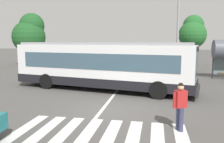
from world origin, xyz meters
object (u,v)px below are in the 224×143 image
object	(u,v)px
parked_car_teal	(84,61)
parked_car_black	(178,63)
parked_car_blue	(128,62)
twin_arm_street_lamp	(179,9)
background_tree_left	(30,34)
background_tree_right	(193,32)
pedestrian_crossing_street	(180,104)
city_transit_bus	(102,65)
parked_car_white	(152,62)
parked_car_charcoal	(105,61)

from	to	relation	value
parked_car_teal	parked_car_black	bearing A→B (deg)	-1.31
parked_car_teal	parked_car_blue	xyz separation A→B (m)	(5.31, 0.07, 0.00)
parked_car_teal	parked_car_blue	world-z (taller)	same
parked_car_blue	twin_arm_street_lamp	world-z (taller)	twin_arm_street_lamp
background_tree_left	background_tree_right	distance (m)	20.46
pedestrian_crossing_street	parked_car_blue	size ratio (longest dim) A/B	0.37
city_transit_bus	parked_car_white	bearing A→B (deg)	76.38
parked_car_teal	parked_car_blue	size ratio (longest dim) A/B	0.98
parked_car_blue	background_tree_left	size ratio (longest dim) A/B	0.70
pedestrian_crossing_street	twin_arm_street_lamp	distance (m)	13.31
parked_car_teal	twin_arm_street_lamp	distance (m)	13.01
parked_car_white	twin_arm_street_lamp	world-z (taller)	twin_arm_street_lamp
parked_car_white	background_tree_left	size ratio (longest dim) A/B	0.69
city_transit_bus	parked_car_teal	bearing A→B (deg)	112.40
parked_car_charcoal	parked_car_white	distance (m)	5.45
background_tree_right	parked_car_teal	bearing A→B (deg)	-161.22
pedestrian_crossing_street	background_tree_left	size ratio (longest dim) A/B	0.26
twin_arm_street_lamp	background_tree_left	xyz separation A→B (m)	(-17.46, 7.24, -1.71)
twin_arm_street_lamp	background_tree_right	xyz separation A→B (m)	(2.70, 10.75, -1.53)
twin_arm_street_lamp	parked_car_charcoal	bearing A→B (deg)	138.30
parked_car_teal	twin_arm_street_lamp	xyz separation A→B (m)	(10.18, -6.36, 5.01)
parked_car_white	parked_car_teal	bearing A→B (deg)	-179.38
city_transit_bus	parked_car_black	world-z (taller)	city_transit_bus
pedestrian_crossing_street	parked_car_black	world-z (taller)	pedestrian_crossing_street
parked_car_blue	parked_car_black	xyz separation A→B (m)	(5.49, -0.31, 0.00)
background_tree_left	background_tree_right	size ratio (longest dim) A/B	1.04
parked_car_white	parked_car_black	xyz separation A→B (m)	(2.79, -0.33, 0.00)
pedestrian_crossing_street	parked_car_white	world-z (taller)	pedestrian_crossing_street
city_transit_bus	parked_car_blue	world-z (taller)	city_transit_bus
parked_car_black	twin_arm_street_lamp	xyz separation A→B (m)	(-0.61, -6.12, 5.01)
pedestrian_crossing_street	parked_car_teal	bearing A→B (deg)	116.42
parked_car_white	parked_car_charcoal	bearing A→B (deg)	176.39
pedestrian_crossing_street	twin_arm_street_lamp	xyz separation A→B (m)	(0.87, 12.38, 4.81)
parked_car_white	parked_car_black	bearing A→B (deg)	-6.81
city_transit_bus	parked_car_blue	xyz separation A→B (m)	(0.28, 12.26, -0.82)
parked_car_white	parked_car_black	world-z (taller)	same
pedestrian_crossing_street	city_transit_bus	bearing A→B (deg)	123.21
parked_car_blue	parked_car_teal	bearing A→B (deg)	-179.27
parked_car_black	parked_car_blue	bearing A→B (deg)	176.72
parked_car_white	parked_car_black	size ratio (longest dim) A/B	0.98
parked_car_white	twin_arm_street_lamp	xyz separation A→B (m)	(2.18, -6.45, 5.01)
parked_car_charcoal	twin_arm_street_lamp	xyz separation A→B (m)	(7.62, -6.79, 5.01)
city_transit_bus	background_tree_left	xyz separation A→B (m)	(-12.30, 13.07, 2.48)
twin_arm_street_lamp	background_tree_right	world-z (taller)	twin_arm_street_lamp
city_transit_bus	parked_car_black	xyz separation A→B (m)	(5.77, 11.95, -0.82)
parked_car_blue	twin_arm_street_lamp	distance (m)	9.50
pedestrian_crossing_street	parked_car_charcoal	world-z (taller)	pedestrian_crossing_street
parked_car_teal	pedestrian_crossing_street	bearing A→B (deg)	-63.58
parked_car_charcoal	background_tree_left	xyz separation A→B (m)	(-9.83, 0.45, 3.30)
city_transit_bus	background_tree_right	size ratio (longest dim) A/B	1.89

